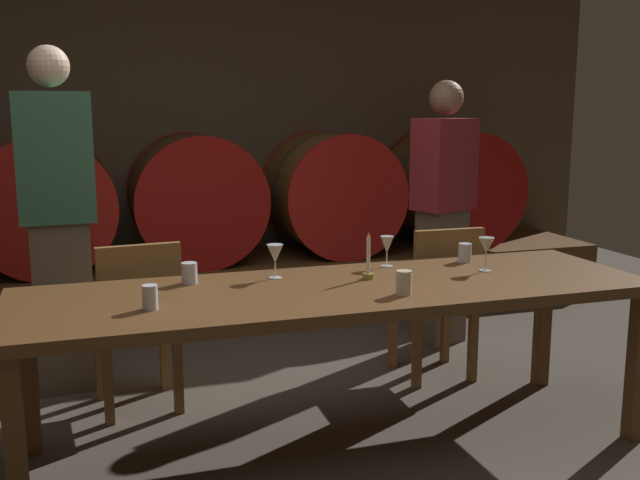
{
  "coord_description": "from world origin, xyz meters",
  "views": [
    {
      "loc": [
        -0.78,
        -2.77,
        1.52
      ],
      "look_at": [
        0.3,
        0.54,
        0.89
      ],
      "focal_mm": 40.96,
      "sensor_mm": 36.0,
      "label": 1
    }
  ],
  "objects_px": {
    "dining_table": "(339,300)",
    "chair_left": "(138,318)",
    "candle_center": "(368,266)",
    "cup_far_right": "(465,253)",
    "wine_barrel_left": "(46,204)",
    "guest_right": "(443,211)",
    "wine_barrel_far_right": "(450,188)",
    "cup_far_left": "(150,297)",
    "wine_glass_right": "(486,246)",
    "cup_center_right": "(404,283)",
    "chair_right": "(439,295)",
    "guest_left": "(58,218)",
    "wine_barrel_right": "(331,193)",
    "wine_barrel_center": "(195,198)",
    "wine_glass_left": "(275,255)",
    "cup_center_left": "(189,273)",
    "wine_glass_center": "(387,246)"
  },
  "relations": [
    {
      "from": "wine_barrel_far_right",
      "to": "chair_left",
      "type": "height_order",
      "value": "wine_barrel_far_right"
    },
    {
      "from": "cup_center_right",
      "to": "wine_glass_center",
      "type": "bearing_deg",
      "value": 74.13
    },
    {
      "from": "wine_glass_center",
      "to": "cup_center_right",
      "type": "relative_size",
      "value": 1.48
    },
    {
      "from": "guest_right",
      "to": "cup_far_left",
      "type": "xyz_separation_m",
      "value": [
        -1.96,
        -1.33,
        -0.07
      ]
    },
    {
      "from": "wine_barrel_right",
      "to": "guest_left",
      "type": "bearing_deg",
      "value": -147.35
    },
    {
      "from": "cup_center_left",
      "to": "cup_center_right",
      "type": "relative_size",
      "value": 0.92
    },
    {
      "from": "chair_right",
      "to": "wine_barrel_right",
      "type": "bearing_deg",
      "value": -87.42
    },
    {
      "from": "candle_center",
      "to": "wine_barrel_left",
      "type": "bearing_deg",
      "value": 122.86
    },
    {
      "from": "guest_right",
      "to": "wine_glass_right",
      "type": "height_order",
      "value": "guest_right"
    },
    {
      "from": "wine_barrel_center",
      "to": "wine_barrel_left",
      "type": "bearing_deg",
      "value": 180.0
    },
    {
      "from": "candle_center",
      "to": "cup_far_right",
      "type": "distance_m",
      "value": 0.64
    },
    {
      "from": "wine_barrel_center",
      "to": "cup_center_right",
      "type": "distance_m",
      "value": 2.62
    },
    {
      "from": "wine_barrel_left",
      "to": "cup_far_left",
      "type": "distance_m",
      "value": 2.53
    },
    {
      "from": "wine_barrel_center",
      "to": "wine_glass_center",
      "type": "relative_size",
      "value": 6.1
    },
    {
      "from": "dining_table",
      "to": "chair_left",
      "type": "xyz_separation_m",
      "value": [
        -0.82,
        0.67,
        -0.2
      ]
    },
    {
      "from": "chair_left",
      "to": "wine_barrel_center",
      "type": "bearing_deg",
      "value": -113.29
    },
    {
      "from": "guest_right",
      "to": "wine_barrel_right",
      "type": "bearing_deg",
      "value": -94.75
    },
    {
      "from": "wine_barrel_center",
      "to": "wine_glass_left",
      "type": "height_order",
      "value": "wine_barrel_center"
    },
    {
      "from": "cup_far_left",
      "to": "cup_far_right",
      "type": "distance_m",
      "value": 1.66
    },
    {
      "from": "wine_glass_left",
      "to": "cup_far_left",
      "type": "distance_m",
      "value": 0.7
    },
    {
      "from": "candle_center",
      "to": "cup_far_left",
      "type": "relative_size",
      "value": 2.25
    },
    {
      "from": "cup_far_left",
      "to": "cup_far_right",
      "type": "height_order",
      "value": "cup_far_left"
    },
    {
      "from": "wine_barrel_center",
      "to": "wine_barrel_far_right",
      "type": "height_order",
      "value": "same"
    },
    {
      "from": "cup_center_right",
      "to": "chair_left",
      "type": "bearing_deg",
      "value": 139.07
    },
    {
      "from": "dining_table",
      "to": "cup_far_left",
      "type": "relative_size",
      "value": 28.79
    },
    {
      "from": "wine_barrel_far_right",
      "to": "cup_far_left",
      "type": "height_order",
      "value": "wine_barrel_far_right"
    },
    {
      "from": "dining_table",
      "to": "wine_glass_right",
      "type": "xyz_separation_m",
      "value": [
        0.77,
        0.07,
        0.18
      ]
    },
    {
      "from": "dining_table",
      "to": "wine_glass_left",
      "type": "bearing_deg",
      "value": 133.72
    },
    {
      "from": "wine_barrel_left",
      "to": "guest_right",
      "type": "relative_size",
      "value": 0.55
    },
    {
      "from": "chair_left",
      "to": "cup_far_left",
      "type": "relative_size",
      "value": 9.05
    },
    {
      "from": "wine_glass_right",
      "to": "cup_center_right",
      "type": "relative_size",
      "value": 1.6
    },
    {
      "from": "dining_table",
      "to": "cup_far_left",
      "type": "xyz_separation_m",
      "value": [
        -0.82,
        -0.12,
        0.11
      ]
    },
    {
      "from": "wine_barrel_left",
      "to": "wine_glass_center",
      "type": "height_order",
      "value": "wine_barrel_left"
    },
    {
      "from": "wine_barrel_left",
      "to": "guest_right",
      "type": "height_order",
      "value": "guest_right"
    },
    {
      "from": "guest_left",
      "to": "guest_right",
      "type": "xyz_separation_m",
      "value": [
        2.31,
        0.1,
        -0.08
      ]
    },
    {
      "from": "wine_barrel_right",
      "to": "cup_center_left",
      "type": "height_order",
      "value": "wine_barrel_right"
    },
    {
      "from": "wine_barrel_left",
      "to": "guest_right",
      "type": "distance_m",
      "value": 2.68
    },
    {
      "from": "wine_barrel_right",
      "to": "guest_right",
      "type": "xyz_separation_m",
      "value": [
        0.36,
        -1.15,
        -0.0
      ]
    },
    {
      "from": "cup_center_left",
      "to": "wine_barrel_center",
      "type": "bearing_deg",
      "value": 80.72
    },
    {
      "from": "wine_barrel_left",
      "to": "cup_center_right",
      "type": "height_order",
      "value": "wine_barrel_left"
    },
    {
      "from": "cup_far_right",
      "to": "candle_center",
      "type": "bearing_deg",
      "value": -161.87
    },
    {
      "from": "guest_right",
      "to": "candle_center",
      "type": "xyz_separation_m",
      "value": [
        -0.96,
        -1.11,
        -0.06
      ]
    },
    {
      "from": "wine_barrel_far_right",
      "to": "candle_center",
      "type": "relative_size",
      "value": 4.24
    },
    {
      "from": "cup_far_right",
      "to": "chair_right",
      "type": "bearing_deg",
      "value": 84.42
    },
    {
      "from": "wine_glass_right",
      "to": "cup_center_left",
      "type": "bearing_deg",
      "value": 172.21
    },
    {
      "from": "wine_barrel_left",
      "to": "cup_center_right",
      "type": "distance_m",
      "value": 2.98
    },
    {
      "from": "guest_right",
      "to": "wine_glass_left",
      "type": "bearing_deg",
      "value": 13.39
    },
    {
      "from": "wine_barrel_left",
      "to": "wine_barrel_center",
      "type": "xyz_separation_m",
      "value": [
        1.02,
        0.0,
        0.0
      ]
    },
    {
      "from": "wine_barrel_far_right",
      "to": "guest_right",
      "type": "relative_size",
      "value": 0.55
    },
    {
      "from": "wine_barrel_right",
      "to": "wine_glass_left",
      "type": "bearing_deg",
      "value": -115.28
    }
  ]
}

